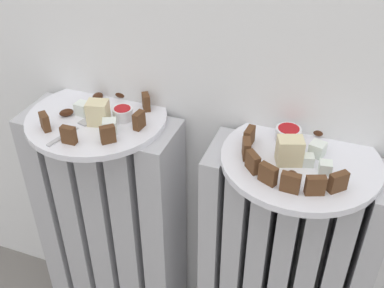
% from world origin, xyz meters
% --- Properties ---
extents(radiator_left, '(0.33, 0.13, 0.60)m').
position_xyz_m(radiator_left, '(-0.20, 0.28, 0.29)').
color(radiator_left, '#B2B2B7').
rests_on(radiator_left, ground_plane).
extents(radiator_right, '(0.33, 0.13, 0.60)m').
position_xyz_m(radiator_right, '(0.20, 0.28, 0.29)').
color(radiator_right, '#B2B2B7').
rests_on(radiator_right, ground_plane).
extents(plate_left, '(0.27, 0.27, 0.01)m').
position_xyz_m(plate_left, '(-0.20, 0.28, 0.60)').
color(plate_left, white).
rests_on(plate_left, radiator_left).
extents(plate_right, '(0.27, 0.27, 0.01)m').
position_xyz_m(plate_right, '(0.20, 0.28, 0.60)').
color(plate_right, white).
rests_on(plate_right, radiator_right).
extents(dark_cake_slice_left_0, '(0.03, 0.03, 0.03)m').
position_xyz_m(dark_cake_slice_left_0, '(-0.26, 0.20, 0.63)').
color(dark_cake_slice_left_0, '#56351E').
rests_on(dark_cake_slice_left_0, plate_left).
extents(dark_cake_slice_left_1, '(0.03, 0.01, 0.03)m').
position_xyz_m(dark_cake_slice_left_1, '(-0.19, 0.18, 0.63)').
color(dark_cake_slice_left_1, '#56351E').
rests_on(dark_cake_slice_left_1, plate_left).
extents(dark_cake_slice_left_2, '(0.03, 0.03, 0.03)m').
position_xyz_m(dark_cake_slice_left_2, '(-0.13, 0.21, 0.63)').
color(dark_cake_slice_left_2, '#56351E').
rests_on(dark_cake_slice_left_2, plate_left).
extents(dark_cake_slice_left_3, '(0.02, 0.03, 0.03)m').
position_xyz_m(dark_cake_slice_left_3, '(-0.10, 0.27, 0.63)').
color(dark_cake_slice_left_3, '#56351E').
rests_on(dark_cake_slice_left_3, plate_left).
extents(dark_cake_slice_left_4, '(0.03, 0.03, 0.03)m').
position_xyz_m(dark_cake_slice_left_4, '(-0.12, 0.34, 0.63)').
color(dark_cake_slice_left_4, '#56351E').
rests_on(dark_cake_slice_left_4, plate_left).
extents(marble_cake_slice_left_0, '(0.04, 0.04, 0.05)m').
position_xyz_m(marble_cake_slice_left_0, '(-0.18, 0.26, 0.63)').
color(marble_cake_slice_left_0, beige).
rests_on(marble_cake_slice_left_0, plate_left).
extents(turkish_delight_left_0, '(0.03, 0.03, 0.02)m').
position_xyz_m(turkish_delight_left_0, '(-0.22, 0.28, 0.62)').
color(turkish_delight_left_0, white).
rests_on(turkish_delight_left_0, plate_left).
extents(turkish_delight_left_1, '(0.03, 0.03, 0.02)m').
position_xyz_m(turkish_delight_left_1, '(-0.14, 0.24, 0.62)').
color(turkish_delight_left_1, white).
rests_on(turkish_delight_left_1, plate_left).
extents(medjool_date_left_0, '(0.03, 0.03, 0.01)m').
position_xyz_m(medjool_date_left_0, '(-0.25, 0.26, 0.62)').
color(medjool_date_left_0, '#3D1E0F').
rests_on(medjool_date_left_0, plate_left).
extents(medjool_date_left_1, '(0.03, 0.02, 0.02)m').
position_xyz_m(medjool_date_left_1, '(-0.18, 0.36, 0.62)').
color(medjool_date_left_1, '#3D1E0F').
rests_on(medjool_date_left_1, plate_left).
extents(medjool_date_left_2, '(0.02, 0.03, 0.01)m').
position_xyz_m(medjool_date_left_2, '(-0.21, 0.31, 0.62)').
color(medjool_date_left_2, '#3D1E0F').
rests_on(medjool_date_left_2, plate_left).
extents(medjool_date_left_3, '(0.02, 0.03, 0.01)m').
position_xyz_m(medjool_date_left_3, '(-0.22, 0.33, 0.62)').
color(medjool_date_left_3, '#3D1E0F').
rests_on(medjool_date_left_3, plate_left).
extents(jam_bowl_left, '(0.04, 0.04, 0.02)m').
position_xyz_m(jam_bowl_left, '(-0.14, 0.29, 0.62)').
color(jam_bowl_left, white).
rests_on(jam_bowl_left, plate_left).
extents(dark_cake_slice_right_0, '(0.01, 0.03, 0.03)m').
position_xyz_m(dark_cake_slice_right_0, '(0.10, 0.29, 0.63)').
color(dark_cake_slice_right_0, '#56351E').
rests_on(dark_cake_slice_right_0, plate_right).
extents(dark_cake_slice_right_1, '(0.02, 0.03, 0.03)m').
position_xyz_m(dark_cake_slice_right_1, '(0.11, 0.25, 0.63)').
color(dark_cake_slice_right_1, '#56351E').
rests_on(dark_cake_slice_right_1, plate_right).
extents(dark_cake_slice_right_2, '(0.03, 0.03, 0.03)m').
position_xyz_m(dark_cake_slice_right_2, '(0.13, 0.22, 0.63)').
color(dark_cake_slice_right_2, '#56351E').
rests_on(dark_cake_slice_right_2, plate_right).
extents(dark_cake_slice_right_3, '(0.03, 0.02, 0.03)m').
position_xyz_m(dark_cake_slice_right_3, '(0.16, 0.20, 0.63)').
color(dark_cake_slice_right_3, '#56351E').
rests_on(dark_cake_slice_right_3, plate_right).
extents(dark_cake_slice_right_4, '(0.03, 0.01, 0.03)m').
position_xyz_m(dark_cake_slice_right_4, '(0.19, 0.19, 0.63)').
color(dark_cake_slice_right_4, '#56351E').
rests_on(dark_cake_slice_right_4, plate_right).
extents(dark_cake_slice_right_5, '(0.03, 0.02, 0.03)m').
position_xyz_m(dark_cake_slice_right_5, '(0.23, 0.19, 0.63)').
color(dark_cake_slice_right_5, '#56351E').
rests_on(dark_cake_slice_right_5, plate_right).
extents(dark_cake_slice_right_6, '(0.03, 0.03, 0.03)m').
position_xyz_m(dark_cake_slice_right_6, '(0.26, 0.21, 0.63)').
color(dark_cake_slice_right_6, '#56351E').
rests_on(dark_cake_slice_right_6, plate_right).
extents(marble_cake_slice_right_0, '(0.05, 0.04, 0.05)m').
position_xyz_m(marble_cake_slice_right_0, '(0.18, 0.26, 0.63)').
color(marble_cake_slice_right_0, beige).
rests_on(marble_cake_slice_right_0, plate_right).
extents(turkish_delight_right_0, '(0.02, 0.02, 0.02)m').
position_xyz_m(turkish_delight_right_0, '(0.21, 0.26, 0.62)').
color(turkish_delight_right_0, white).
rests_on(turkish_delight_right_0, plate_right).
extents(turkish_delight_right_1, '(0.03, 0.03, 0.02)m').
position_xyz_m(turkish_delight_right_1, '(0.22, 0.30, 0.62)').
color(turkish_delight_right_1, white).
rests_on(turkish_delight_right_1, plate_right).
extents(turkish_delight_right_2, '(0.02, 0.02, 0.02)m').
position_xyz_m(turkish_delight_right_2, '(0.24, 0.25, 0.62)').
color(turkish_delight_right_2, white).
rests_on(turkish_delight_right_2, plate_right).
extents(medjool_date_right_0, '(0.03, 0.03, 0.02)m').
position_xyz_m(medjool_date_right_0, '(0.19, 0.21, 0.62)').
color(medjool_date_right_0, '#3D1E0F').
rests_on(medjool_date_right_0, plate_right).
extents(medjool_date_right_1, '(0.03, 0.03, 0.01)m').
position_xyz_m(medjool_date_right_1, '(0.21, 0.36, 0.62)').
color(medjool_date_right_1, '#3D1E0F').
rests_on(medjool_date_right_1, plate_right).
extents(jam_bowl_right, '(0.05, 0.05, 0.02)m').
position_xyz_m(jam_bowl_right, '(0.16, 0.33, 0.62)').
color(jam_bowl_right, white).
rests_on(jam_bowl_right, plate_right).
extents(fork, '(0.04, 0.11, 0.00)m').
position_xyz_m(fork, '(-0.21, 0.22, 0.61)').
color(fork, '#B7B7BC').
rests_on(fork, plate_left).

